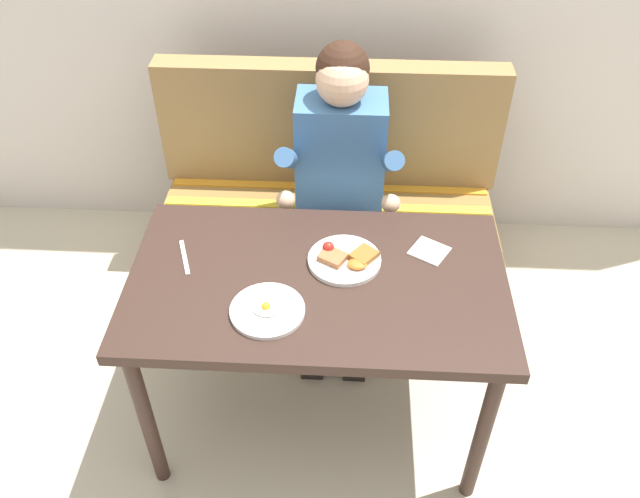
{
  "coord_description": "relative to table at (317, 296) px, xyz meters",
  "views": [
    {
      "loc": [
        0.09,
        -1.48,
        2.16
      ],
      "look_at": [
        0.0,
        0.15,
        0.72
      ],
      "focal_mm": 36.62,
      "sensor_mm": 36.0,
      "label": 1
    }
  ],
  "objects": [
    {
      "name": "fork",
      "position": [
        -0.44,
        0.07,
        0.08
      ],
      "size": [
        0.07,
        0.17,
        0.0
      ],
      "primitive_type": "cube",
      "rotation": [
        0.0,
        0.0,
        0.34
      ],
      "color": "silver",
      "rests_on": "table"
    },
    {
      "name": "napkin",
      "position": [
        0.36,
        0.14,
        0.09
      ],
      "size": [
        0.15,
        0.15,
        0.01
      ],
      "primitive_type": "cube",
      "rotation": [
        0.0,
        0.0,
        -0.54
      ],
      "color": "silver",
      "rests_on": "table"
    },
    {
      "name": "plate_breakfast",
      "position": [
        0.08,
        0.08,
        0.1
      ],
      "size": [
        0.24,
        0.24,
        0.05
      ],
      "color": "white",
      "rests_on": "table"
    },
    {
      "name": "table",
      "position": [
        0.0,
        0.0,
        0.0
      ],
      "size": [
        1.2,
        0.7,
        0.73
      ],
      "color": "#33221C",
      "rests_on": "ground"
    },
    {
      "name": "couch",
      "position": [
        0.0,
        0.76,
        -0.32
      ],
      "size": [
        1.44,
        0.56,
        1.0
      ],
      "color": "olive",
      "rests_on": "ground"
    },
    {
      "name": "person",
      "position": [
        0.05,
        0.59,
        0.09
      ],
      "size": [
        0.45,
        0.61,
        1.21
      ],
      "color": "teal",
      "rests_on": "ground"
    },
    {
      "name": "ground_plane",
      "position": [
        0.0,
        0.0,
        -0.65
      ],
      "size": [
        8.0,
        8.0,
        0.0
      ],
      "primitive_type": "plane",
      "color": "#BFB59C"
    },
    {
      "name": "plate_eggs",
      "position": [
        -0.14,
        -0.15,
        0.09
      ],
      "size": [
        0.23,
        0.23,
        0.04
      ],
      "color": "white",
      "rests_on": "table"
    }
  ]
}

